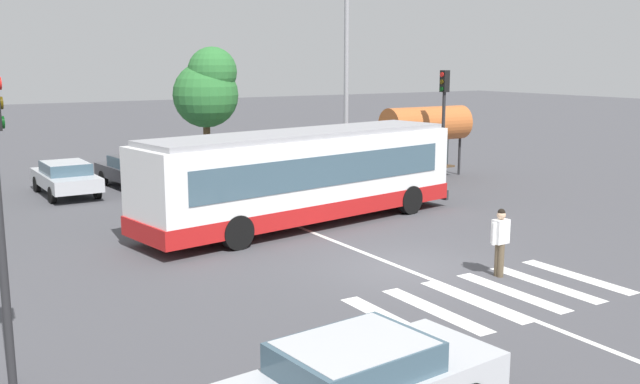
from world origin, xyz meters
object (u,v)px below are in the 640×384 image
(parked_car_charcoal, at_px, (135,170))
(background_tree_right, at_px, (208,88))
(parked_car_silver, at_px, (66,176))
(city_transit_bus, at_px, (304,177))
(parked_car_red, at_px, (345,152))
(twin_arm_street_lamp, at_px, (346,53))
(pedestrian_crossing_street, at_px, (500,239))
(traffic_light_far_corner, at_px, (444,109))
(parked_car_teal, at_px, (298,157))
(parked_car_blue, at_px, (192,164))
(foreground_sedan, at_px, (358,379))
(bus_stop_shelter, at_px, (426,125))
(parked_car_champagne, at_px, (250,160))

(parked_car_charcoal, height_order, background_tree_right, background_tree_right)
(parked_car_silver, bearing_deg, city_transit_bus, -59.54)
(parked_car_red, xyz_separation_m, twin_arm_street_lamp, (-2.70, -4.12, 4.83))
(pedestrian_crossing_street, bearing_deg, traffic_light_far_corner, 55.10)
(parked_car_teal, height_order, twin_arm_street_lamp, twin_arm_street_lamp)
(parked_car_teal, bearing_deg, parked_car_blue, 176.34)
(parked_car_charcoal, distance_m, parked_car_red, 10.88)
(city_transit_bus, height_order, parked_car_blue, city_transit_bus)
(pedestrian_crossing_street, bearing_deg, parked_car_blue, 93.91)
(background_tree_right, bearing_deg, city_transit_bus, -100.66)
(foreground_sedan, height_order, background_tree_right, background_tree_right)
(pedestrian_crossing_street, bearing_deg, city_transit_bus, 99.60)
(twin_arm_street_lamp, bearing_deg, parked_car_teal, 93.79)
(bus_stop_shelter, bearing_deg, parked_car_charcoal, 159.71)
(foreground_sedan, bearing_deg, parked_car_red, 56.86)
(parked_car_silver, height_order, bus_stop_shelter, bus_stop_shelter)
(pedestrian_crossing_street, distance_m, parked_car_blue, 17.44)
(parked_car_blue, distance_m, bus_stop_shelter, 10.60)
(parked_car_silver, height_order, parked_car_teal, same)
(traffic_light_far_corner, bearing_deg, parked_car_red, 93.44)
(parked_car_silver, bearing_deg, background_tree_right, 30.72)
(parked_car_charcoal, bearing_deg, city_transit_bus, -74.56)
(parked_car_teal, height_order, bus_stop_shelter, bus_stop_shelter)
(traffic_light_far_corner, bearing_deg, bus_stop_shelter, 70.14)
(parked_car_champagne, xyz_separation_m, traffic_light_far_corner, (5.87, -6.49, 2.50))
(parked_car_red, bearing_deg, parked_car_teal, -173.00)
(parked_car_teal, relative_size, bus_stop_shelter, 1.07)
(parked_car_blue, bearing_deg, parked_car_champagne, -6.93)
(twin_arm_street_lamp, bearing_deg, city_transit_bus, -133.38)
(city_transit_bus, xyz_separation_m, parked_car_blue, (0.07, 9.95, -0.82))
(parked_car_teal, bearing_deg, foreground_sedan, -117.74)
(parked_car_charcoal, xyz_separation_m, parked_car_champagne, (5.42, 0.07, 0.00))
(parked_car_champagne, relative_size, twin_arm_street_lamp, 0.51)
(bus_stop_shelter, height_order, background_tree_right, background_tree_right)
(parked_car_champagne, bearing_deg, traffic_light_far_corner, -47.87)
(parked_car_silver, distance_m, parked_car_red, 13.73)
(parked_car_charcoal, xyz_separation_m, parked_car_red, (10.87, 0.43, 0.00))
(traffic_light_far_corner, height_order, twin_arm_street_lamp, twin_arm_street_lamp)
(twin_arm_street_lamp, xyz_separation_m, background_tree_right, (-2.87, 8.31, -1.70))
(pedestrian_crossing_street, distance_m, twin_arm_street_lamp, 14.72)
(parked_car_blue, bearing_deg, foreground_sedan, -105.49)
(city_transit_bus, height_order, parked_car_teal, city_transit_bus)
(city_transit_bus, relative_size, parked_car_silver, 2.62)
(pedestrian_crossing_street, relative_size, parked_car_red, 0.37)
(bus_stop_shelter, bearing_deg, parked_car_red, 103.05)
(traffic_light_far_corner, distance_m, twin_arm_street_lamp, 4.74)
(parked_car_champagne, relative_size, parked_car_teal, 1.01)
(parked_car_blue, distance_m, parked_car_red, 8.16)
(city_transit_bus, distance_m, bus_stop_shelter, 10.70)
(parked_car_red, height_order, traffic_light_far_corner, traffic_light_far_corner)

